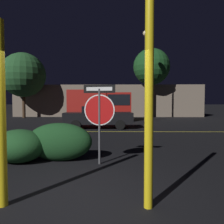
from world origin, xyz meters
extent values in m
plane|color=black|center=(0.00, 0.00, 0.00)|extent=(260.00, 260.00, 0.00)
cube|color=gold|center=(0.00, 8.79, 0.00)|extent=(33.91, 0.12, 0.01)
cylinder|color=#4C4C51|center=(0.31, 2.32, 1.03)|extent=(0.06, 0.06, 2.05)
cylinder|color=white|center=(0.31, 2.32, 1.48)|extent=(0.83, 0.14, 0.84)
cylinder|color=#B71414|center=(0.31, 2.32, 1.48)|extent=(0.77, 0.14, 0.78)
cube|color=black|center=(0.31, 2.32, 2.05)|extent=(0.86, 0.16, 0.22)
cube|color=white|center=(0.31, 2.32, 2.05)|extent=(0.71, 0.14, 0.10)
cylinder|color=yellow|center=(-1.09, -0.11, 1.50)|extent=(0.16, 0.16, 3.00)
cylinder|color=yellow|center=(1.28, -0.13, 1.66)|extent=(0.14, 0.14, 3.32)
ellipsoid|color=#1E4C23|center=(-1.96, 2.43, 0.47)|extent=(1.47, 1.20, 0.93)
ellipsoid|color=#19421E|center=(-0.88, 2.64, 0.55)|extent=(1.89, 0.83, 1.09)
cube|color=black|center=(-0.38, 10.43, 0.66)|extent=(4.41, 1.96, 0.71)
cube|color=black|center=(-0.51, 10.42, 1.22)|extent=(1.81, 1.58, 0.41)
cylinder|color=black|center=(0.92, 11.33, 0.30)|extent=(0.61, 0.23, 0.60)
cylinder|color=black|center=(1.00, 9.66, 0.30)|extent=(0.61, 0.23, 0.60)
cylinder|color=black|center=(-1.76, 11.19, 0.30)|extent=(0.61, 0.23, 0.60)
cylinder|color=black|center=(-1.68, 9.52, 0.30)|extent=(0.61, 0.23, 0.60)
sphere|color=#F4EFCC|center=(1.79, 11.08, 0.69)|extent=(0.14, 0.14, 0.14)
sphere|color=#F4EFCC|center=(1.84, 10.00, 0.69)|extent=(0.14, 0.14, 0.14)
cube|color=maroon|center=(1.06, 15.87, 1.44)|extent=(2.22, 2.42, 2.09)
cube|color=black|center=(1.06, 15.87, 1.86)|extent=(2.02, 2.46, 0.92)
cube|color=maroon|center=(-1.68, 16.04, 1.56)|extent=(3.55, 2.65, 2.33)
cylinder|color=black|center=(1.08, 17.05, 0.42)|extent=(0.86, 0.33, 0.84)
cylinder|color=black|center=(0.93, 14.70, 0.42)|extent=(0.86, 0.33, 0.84)
cylinder|color=black|center=(-2.22, 17.24, 0.42)|extent=(0.86, 0.33, 0.84)
cylinder|color=black|center=(-2.36, 14.90, 0.42)|extent=(0.86, 0.33, 0.84)
cylinder|color=#4C4C51|center=(3.31, 15.51, 3.66)|extent=(0.16, 0.16, 7.32)
sphere|color=#F9E5B2|center=(3.31, 15.51, 7.57)|extent=(0.50, 0.50, 0.50)
cylinder|color=#422D1E|center=(-8.94, 19.16, 1.42)|extent=(0.32, 0.32, 2.83)
sphere|color=#235128|center=(-8.94, 19.16, 4.49)|extent=(4.60, 4.60, 4.60)
cylinder|color=#422D1E|center=(4.55, 20.00, 2.02)|extent=(0.32, 0.32, 4.04)
sphere|color=#19471E|center=(4.55, 20.00, 5.43)|extent=(3.88, 3.88, 3.88)
cube|color=#7A6B5B|center=(-0.17, 23.03, 1.80)|extent=(21.36, 4.80, 3.60)
camera|label=1|loc=(0.76, -3.57, 1.70)|focal=35.00mm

